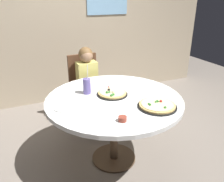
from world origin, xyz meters
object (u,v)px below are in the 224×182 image
Objects in this scene: pizza_cheese at (112,93)px; soda_cup at (87,86)px; dining_table at (114,105)px; chair_wooden at (85,85)px; diner_child at (90,93)px; sauce_bowl at (122,119)px; pizza_veggie at (157,105)px; plate_small at (64,108)px.

soda_cup reaches higher than pizza_cheese.
chair_wooden is at bearing 90.08° from dining_table.
pizza_cheese is at bearing -31.44° from soda_cup.
diner_child is 15.46× the size of sauce_bowl.
dining_table is 1.25× the size of diner_child.
dining_table is at bearing -89.92° from chair_wooden.
pizza_veggie is at bearing -52.29° from dining_table.
pizza_cheese is 1.75× the size of plate_small.
pizza_cheese reaches higher than sauce_bowl.
soda_cup is 0.38m from plate_small.
pizza_cheese is 1.02× the size of soda_cup.
pizza_cheese is (0.01, -0.90, 0.24)m from chair_wooden.
plate_small is (-0.78, 0.32, -0.01)m from pizza_veggie.
diner_child is at bearing 103.31° from pizza_veggie.
plate_small is at bearing 132.20° from sauce_bowl.
diner_child reaches higher than sauce_bowl.
dining_table is 0.81m from diner_child.
dining_table is at bearing 73.95° from sauce_bowl.
chair_wooden is at bearing 63.06° from plate_small.
soda_cup is at bearing 135.68° from dining_table.
dining_table is at bearing -44.32° from soda_cup.
pizza_cheese is 4.50× the size of sauce_bowl.
sauce_bowl is 0.57m from plate_small.
diner_child is at bearing 69.97° from soda_cup.
plate_small is (-0.51, -1.00, 0.22)m from chair_wooden.
diner_child is at bearing 89.92° from dining_table.
chair_wooden is 13.57× the size of sauce_bowl.
sauce_bowl is 0.39× the size of plate_small.
plate_small is at bearing -169.58° from pizza_cheese.
chair_wooden is (-0.00, 0.97, -0.14)m from dining_table.
sauce_bowl is at bearing -105.07° from pizza_cheese.
pizza_veggie is (0.27, -1.32, 0.24)m from chair_wooden.
soda_cup is at bearing 97.32° from sauce_bowl.
plate_small is at bearing -142.07° from soda_cup.
pizza_veggie is at bearing 13.28° from sauce_bowl.
diner_child reaches higher than pizza_veggie.
chair_wooden reaches higher than dining_table.
plate_small reaches higher than dining_table.
plate_small is at bearing -116.94° from chair_wooden.
pizza_veggie is at bearing -76.69° from diner_child.
pizza_veggie is (0.27, -0.35, 0.10)m from dining_table.
pizza_veggie is 1.16× the size of soda_cup.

